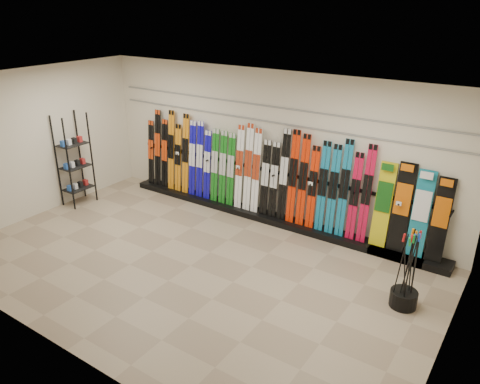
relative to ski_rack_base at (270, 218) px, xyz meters
The scene contains 13 objects.
floor 2.29m from the ski_rack_base, 95.64° to the right, with size 8.00×8.00×0.00m, color gray.
back_wall 1.47m from the ski_rack_base, 135.64° to the left, with size 8.00×8.00×0.00m, color beige.
left_wall 5.01m from the ski_rack_base, 151.65° to the right, with size 5.00×5.00×0.00m, color beige.
right_wall 4.64m from the ski_rack_base, 31.13° to the right, with size 5.00×5.00×0.00m, color beige.
ceiling 3.73m from the ski_rack_base, 95.64° to the right, with size 8.00×8.00×0.00m, color silver.
ski_rack_base is the anchor object (origin of this frame).
skis 1.11m from the ski_rack_base, behind, with size 5.38×0.19×1.84m.
snowboards 2.81m from the ski_rack_base, ahead, with size 1.24×0.24×1.57m.
accessory_rack 4.38m from the ski_rack_base, 158.25° to the right, with size 0.40×0.60×2.01m, color black.
pole_bin 3.39m from the ski_rack_base, 24.01° to the right, with size 0.40×0.40×0.25m, color black.
ski_poles 3.43m from the ski_rack_base, 23.80° to the right, with size 0.26×0.36×1.18m.
slatwall_rail_0 1.96m from the ski_rack_base, 138.37° to the left, with size 7.60×0.02×0.03m, color gray.
slatwall_rail_1 2.26m from the ski_rack_base, 138.37° to the left, with size 7.60×0.02×0.03m, color gray.
Camera 1 is at (4.55, -5.22, 4.21)m, focal length 35.00 mm.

